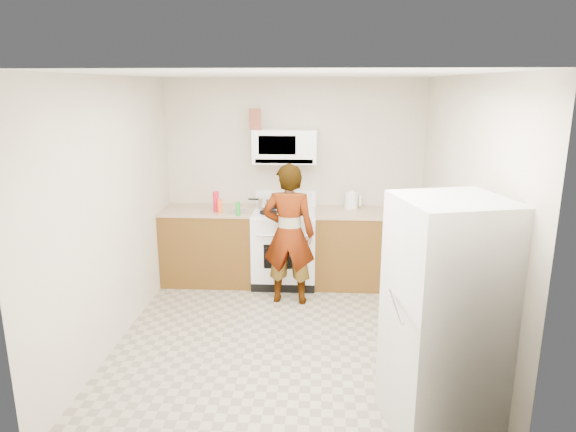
# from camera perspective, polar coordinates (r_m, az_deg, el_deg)

# --- Properties ---
(floor) EXTENTS (3.60, 3.60, 0.00)m
(floor) POSITION_cam_1_polar(r_m,az_deg,el_deg) (5.16, -0.37, -13.50)
(floor) COLOR gray
(floor) RESTS_ON ground
(back_wall) EXTENTS (3.20, 0.02, 2.50)m
(back_wall) POSITION_cam_1_polar(r_m,az_deg,el_deg) (6.46, 0.66, 4.00)
(back_wall) COLOR beige
(back_wall) RESTS_ON floor
(right_wall) EXTENTS (0.02, 3.60, 2.50)m
(right_wall) POSITION_cam_1_polar(r_m,az_deg,el_deg) (4.87, 18.61, -0.21)
(right_wall) COLOR beige
(right_wall) RESTS_ON floor
(cabinet_left) EXTENTS (1.12, 0.62, 0.90)m
(cabinet_left) POSITION_cam_1_polar(r_m,az_deg,el_deg) (6.49, -8.71, -3.38)
(cabinet_left) COLOR brown
(cabinet_left) RESTS_ON floor
(counter_left) EXTENTS (1.14, 0.64, 0.03)m
(counter_left) POSITION_cam_1_polar(r_m,az_deg,el_deg) (6.37, -8.87, 0.63)
(counter_left) COLOR tan
(counter_left) RESTS_ON cabinet_left
(cabinet_right) EXTENTS (0.80, 0.62, 0.90)m
(cabinet_right) POSITION_cam_1_polar(r_m,az_deg,el_deg) (6.37, 6.64, -3.68)
(cabinet_right) COLOR brown
(cabinet_right) RESTS_ON floor
(counter_right) EXTENTS (0.82, 0.64, 0.03)m
(counter_right) POSITION_cam_1_polar(r_m,az_deg,el_deg) (6.24, 6.77, 0.40)
(counter_right) COLOR tan
(counter_right) RESTS_ON cabinet_right
(gas_range) EXTENTS (0.76, 0.65, 1.13)m
(gas_range) POSITION_cam_1_polar(r_m,az_deg,el_deg) (6.35, -0.40, -3.29)
(gas_range) COLOR white
(gas_range) RESTS_ON floor
(microwave) EXTENTS (0.76, 0.38, 0.40)m
(microwave) POSITION_cam_1_polar(r_m,az_deg,el_deg) (6.22, -0.34, 7.80)
(microwave) COLOR white
(microwave) RESTS_ON back_wall
(person) EXTENTS (0.60, 0.42, 1.60)m
(person) POSITION_cam_1_polar(r_m,az_deg,el_deg) (5.71, 0.09, -2.04)
(person) COLOR tan
(person) RESTS_ON floor
(fridge) EXTENTS (0.85, 0.85, 1.70)m
(fridge) POSITION_cam_1_polar(r_m,az_deg,el_deg) (3.77, 17.07, -10.82)
(fridge) COLOR silver
(fridge) RESTS_ON floor
(kettle) EXTENTS (0.18, 0.18, 0.19)m
(kettle) POSITION_cam_1_polar(r_m,az_deg,el_deg) (6.36, 7.05, 1.73)
(kettle) COLOR white
(kettle) RESTS_ON counter_right
(jug) EXTENTS (0.16, 0.16, 0.24)m
(jug) POSITION_cam_1_polar(r_m,az_deg,el_deg) (6.17, -3.67, 10.70)
(jug) COLOR #622817
(jug) RESTS_ON microwave
(saucepan) EXTENTS (0.25, 0.25, 0.11)m
(saucepan) POSITION_cam_1_polar(r_m,az_deg,el_deg) (6.32, -2.46, 1.54)
(saucepan) COLOR silver
(saucepan) RESTS_ON gas_range
(tray) EXTENTS (0.26, 0.17, 0.05)m
(tray) POSITION_cam_1_polar(r_m,az_deg,el_deg) (6.16, 0.55, 0.69)
(tray) COLOR silver
(tray) RESTS_ON gas_range
(bottle_spray) EXTENTS (0.09, 0.09, 0.24)m
(bottle_spray) POSITION_cam_1_polar(r_m,az_deg,el_deg) (6.21, -8.00, 1.61)
(bottle_spray) COLOR red
(bottle_spray) RESTS_ON counter_left
(bottle_hot_sauce) EXTENTS (0.07, 0.07, 0.17)m
(bottle_hot_sauce) POSITION_cam_1_polar(r_m,az_deg,el_deg) (6.11, -7.59, 1.08)
(bottle_hot_sauce) COLOR #FF561C
(bottle_hot_sauce) RESTS_ON counter_left
(bottle_green_cap) EXTENTS (0.06, 0.06, 0.16)m
(bottle_green_cap) POSITION_cam_1_polar(r_m,az_deg,el_deg) (5.98, -5.56, 0.79)
(bottle_green_cap) COLOR #1B9827
(bottle_green_cap) RESTS_ON counter_left
(pot_lid) EXTENTS (0.36, 0.36, 0.01)m
(pot_lid) POSITION_cam_1_polar(r_m,az_deg,el_deg) (6.19, -5.54, 0.57)
(pot_lid) COLOR silver
(pot_lid) RESTS_ON counter_left
(broom) EXTENTS (0.22, 0.16, 1.17)m
(broom) POSITION_cam_1_polar(r_m,az_deg,el_deg) (6.10, 14.71, -3.50)
(broom) COLOR white
(broom) RESTS_ON floor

